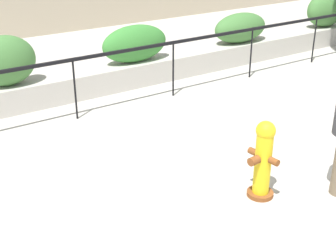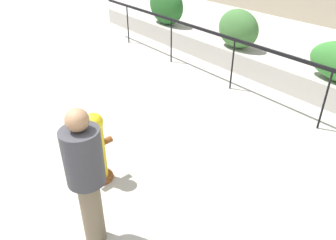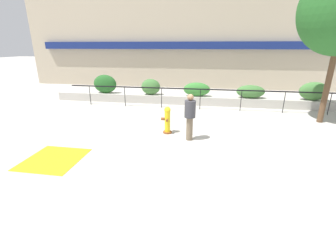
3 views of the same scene
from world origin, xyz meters
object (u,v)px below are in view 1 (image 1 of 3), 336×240
at_px(hedge_bush_2, 135,44).
at_px(hedge_bush_4, 327,9).
at_px(hedge_bush_1, 5,61).
at_px(hedge_bush_3, 240,28).
at_px(fire_hydrant, 263,159).

relative_size(hedge_bush_2, hedge_bush_4, 1.04).
bearing_deg(hedge_bush_2, hedge_bush_4, 0.00).
bearing_deg(hedge_bush_4, hedge_bush_2, 180.00).
relative_size(hedge_bush_1, hedge_bush_2, 0.74).
xyz_separation_m(hedge_bush_3, hedge_bush_4, (3.28, 0.00, 0.13)).
bearing_deg(hedge_bush_3, fire_hydrant, -129.32).
distance_m(hedge_bush_3, fire_hydrant, 6.29).
relative_size(hedge_bush_2, fire_hydrant, 1.43).
bearing_deg(hedge_bush_3, hedge_bush_1, 180.00).
bearing_deg(hedge_bush_4, hedge_bush_1, 180.00).
distance_m(hedge_bush_1, hedge_bush_2, 2.77).
xyz_separation_m(hedge_bush_1, hedge_bush_2, (2.77, 0.00, -0.07)).
distance_m(hedge_bush_1, fire_hydrant, 5.21).
xyz_separation_m(hedge_bush_1, hedge_bush_3, (5.81, 0.00, -0.11)).
distance_m(hedge_bush_2, hedge_bush_3, 3.04).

